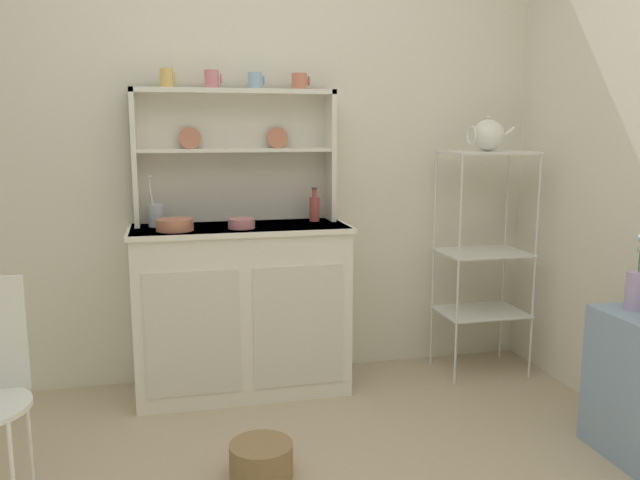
# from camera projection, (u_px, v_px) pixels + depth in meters

# --- Properties ---
(wall_back) EXTENTS (3.84, 0.05, 2.50)m
(wall_back) POSITION_uv_depth(u_px,v_px,m) (244.00, 145.00, 3.43)
(wall_back) COLOR silver
(wall_back) RESTS_ON ground
(hutch_cabinet) EXTENTS (1.08, 0.45, 0.86)m
(hutch_cabinet) POSITION_uv_depth(u_px,v_px,m) (242.00, 307.00, 3.31)
(hutch_cabinet) COLOR white
(hutch_cabinet) RESTS_ON ground
(hutch_shelf_unit) EXTENTS (1.01, 0.18, 0.67)m
(hutch_shelf_unit) POSITION_uv_depth(u_px,v_px,m) (235.00, 145.00, 3.33)
(hutch_shelf_unit) COLOR silver
(hutch_shelf_unit) RESTS_ON hutch_cabinet
(bakers_rack) EXTENTS (0.46, 0.34, 1.22)m
(bakers_rack) POSITION_uv_depth(u_px,v_px,m) (484.00, 238.00, 3.52)
(bakers_rack) COLOR silver
(bakers_rack) RESTS_ON ground
(floor_basket) EXTENTS (0.25, 0.25, 0.14)m
(floor_basket) POSITION_uv_depth(u_px,v_px,m) (261.00, 460.00, 2.53)
(floor_basket) COLOR #93754C
(floor_basket) RESTS_ON ground
(cup_gold_0) EXTENTS (0.08, 0.07, 0.09)m
(cup_gold_0) POSITION_uv_depth(u_px,v_px,m) (167.00, 78.00, 3.16)
(cup_gold_0) COLOR #DBB760
(cup_gold_0) RESTS_ON hutch_shelf_unit
(cup_rose_1) EXTENTS (0.08, 0.07, 0.09)m
(cup_rose_1) POSITION_uv_depth(u_px,v_px,m) (212.00, 79.00, 3.21)
(cup_rose_1) COLOR #D17A84
(cup_rose_1) RESTS_ON hutch_shelf_unit
(cup_sky_2) EXTENTS (0.08, 0.07, 0.08)m
(cup_sky_2) POSITION_uv_depth(u_px,v_px,m) (255.00, 81.00, 3.26)
(cup_sky_2) COLOR #8EB2D1
(cup_sky_2) RESTS_ON hutch_shelf_unit
(cup_terracotta_3) EXTENTS (0.09, 0.08, 0.08)m
(cup_terracotta_3) POSITION_uv_depth(u_px,v_px,m) (300.00, 81.00, 3.31)
(cup_terracotta_3) COLOR #C67556
(cup_terracotta_3) RESTS_ON hutch_shelf_unit
(bowl_mixing_large) EXTENTS (0.18, 0.18, 0.06)m
(bowl_mixing_large) POSITION_uv_depth(u_px,v_px,m) (175.00, 225.00, 3.09)
(bowl_mixing_large) COLOR #C67556
(bowl_mixing_large) RESTS_ON hutch_cabinet
(bowl_floral_medium) EXTENTS (0.13, 0.13, 0.05)m
(bowl_floral_medium) POSITION_uv_depth(u_px,v_px,m) (241.00, 223.00, 3.16)
(bowl_floral_medium) COLOR #D17A84
(bowl_floral_medium) RESTS_ON hutch_cabinet
(jam_bottle) EXTENTS (0.05, 0.05, 0.18)m
(jam_bottle) POSITION_uv_depth(u_px,v_px,m) (314.00, 208.00, 3.40)
(jam_bottle) COLOR #B74C47
(jam_bottle) RESTS_ON hutch_cabinet
(utensil_jar) EXTENTS (0.08, 0.08, 0.25)m
(utensil_jar) POSITION_uv_depth(u_px,v_px,m) (156.00, 215.00, 3.21)
(utensil_jar) COLOR #B2B7C6
(utensil_jar) RESTS_ON hutch_cabinet
(porcelain_teapot) EXTENTS (0.26, 0.17, 0.19)m
(porcelain_teapot) POSITION_uv_depth(u_px,v_px,m) (488.00, 135.00, 3.43)
(porcelain_teapot) COLOR white
(porcelain_teapot) RESTS_ON bakers_rack
(flower_vase) EXTENTS (0.08, 0.08, 0.32)m
(flower_vase) POSITION_uv_depth(u_px,v_px,m) (636.00, 286.00, 2.66)
(flower_vase) COLOR #B79ECC
(flower_vase) RESTS_ON side_shelf_blue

